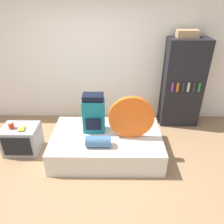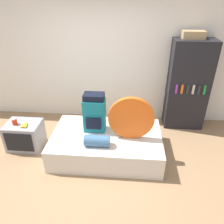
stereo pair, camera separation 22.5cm
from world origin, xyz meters
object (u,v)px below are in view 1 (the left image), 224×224
object	(u,v)px
television	(22,139)
sleeping_roll	(98,141)
canister	(11,126)
bookshelf	(183,84)
backpack	(94,114)
cardboard_box	(188,34)
tent_bag	(131,118)

from	to	relation	value
television	sleeping_roll	bearing A→B (deg)	-15.39
sleeping_roll	canister	bearing A→B (deg)	166.64
bookshelf	backpack	bearing A→B (deg)	-151.25
canister	cardboard_box	bearing A→B (deg)	19.32
sleeping_roll	canister	xyz separation A→B (m)	(-1.53, 0.36, 0.05)
tent_bag	cardboard_box	bearing A→B (deg)	48.05
backpack	tent_bag	xyz separation A→B (m)	(0.63, -0.19, 0.04)
backpack	bookshelf	distance (m)	2.01
canister	tent_bag	bearing A→B (deg)	-2.66
television	canister	distance (m)	0.33
sleeping_roll	backpack	bearing A→B (deg)	102.58
tent_bag	canister	world-z (taller)	tent_bag
sleeping_roll	canister	size ratio (longest dim) A/B	3.41
canister	bookshelf	size ratio (longest dim) A/B	0.06
canister	cardboard_box	distance (m)	3.57
backpack	tent_bag	distance (m)	0.66
canister	cardboard_box	size ratio (longest dim) A/B	0.30
backpack	cardboard_box	xyz separation A→B (m)	(1.70, 1.00, 1.14)
backpack	sleeping_roll	world-z (taller)	backpack
canister	sleeping_roll	bearing A→B (deg)	-13.36
backpack	cardboard_box	size ratio (longest dim) A/B	1.73
tent_bag	bookshelf	bearing A→B (deg)	45.69
tent_bag	canister	distance (m)	2.07
television	canister	size ratio (longest dim) A/B	5.24
sleeping_roll	cardboard_box	world-z (taller)	cardboard_box
sleeping_roll	cardboard_box	xyz separation A→B (m)	(1.60, 1.46, 1.38)
tent_bag	cardboard_box	world-z (taller)	cardboard_box
sleeping_roll	bookshelf	xyz separation A→B (m)	(1.65, 1.42, 0.40)
bookshelf	television	bearing A→B (deg)	-161.41
backpack	cardboard_box	world-z (taller)	cardboard_box
tent_bag	bookshelf	xyz separation A→B (m)	(1.13, 1.15, 0.12)
bookshelf	sleeping_roll	bearing A→B (deg)	-139.36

